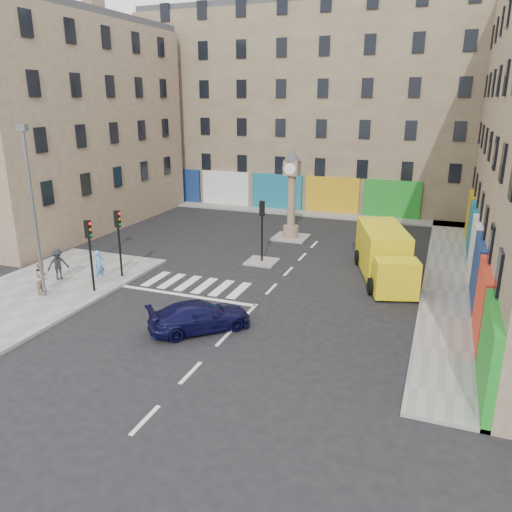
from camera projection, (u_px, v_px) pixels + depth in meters
The scene contains 18 objects.
ground at pixel (243, 319), 22.62m from camera, with size 120.00×120.00×0.00m, color black.
sidewalk_left at pixel (21, 300), 24.54m from camera, with size 7.00×16.00×0.15m, color gray.
sidewalk_right at pixel (449, 272), 28.58m from camera, with size 2.60×30.00×0.15m, color gray.
sidewalk_far at pixel (296, 212), 43.75m from camera, with size 32.00×2.40×0.15m, color gray.
island_near at pixel (262, 262), 30.42m from camera, with size 1.80×1.80×0.12m, color gray.
island_far at pixel (291, 237), 35.77m from camera, with size 2.40×2.40×0.12m, color gray.
building_far at pixel (316, 111), 46.40m from camera, with size 32.00×10.00×17.00m, color #867859.
building_left at pixel (69, 127), 37.50m from camera, with size 8.00×20.00×15.00m, color #977D63.
traffic_light_left_near at pixel (90, 244), 24.82m from camera, with size 0.28×0.22×3.70m.
traffic_light_left_far at pixel (118, 233), 26.96m from camera, with size 0.28×0.22×3.70m.
traffic_light_island at pixel (262, 221), 29.66m from camera, with size 0.28×0.22×3.70m.
lamp_post at pixel (33, 204), 23.57m from camera, with size 0.50×0.25×8.30m.
clock_pillar at pixel (292, 189), 34.72m from camera, with size 1.20×1.20×6.10m.
navy_sedan at pixel (200, 316), 21.38m from camera, with size 1.79×4.40×1.28m, color black.
yellow_van at pixel (384, 254), 27.70m from camera, with size 4.25×7.64×2.66m.
pedestrian_blue at pixel (99, 266), 26.75m from camera, with size 0.61×0.40×1.68m, color #558EC4.
pedestrian_tan at pixel (42, 277), 25.04m from camera, with size 0.81×0.63×1.67m, color #9A845F.
pedestrian_dark at pixel (58, 264), 26.93m from camera, with size 1.11×0.64×1.72m, color black.
Camera 1 is at (7.92, -19.16, 9.52)m, focal length 35.00 mm.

